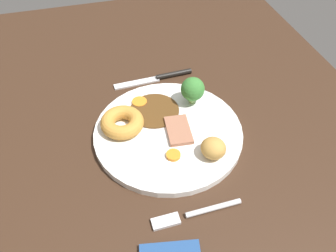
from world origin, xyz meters
The scene contains 11 objects.
dining_table centered at (0.00, 0.00, 1.80)cm, with size 120.00×84.00×3.60cm, color #382316.
dinner_plate centered at (0.12, 2.68, 4.30)cm, with size 28.89×28.89×1.40cm, color white.
gravy_pool centered at (5.92, 3.98, 5.15)cm, with size 10.21×10.21×0.30cm, color #563819.
meat_slice_main centered at (-0.92, 0.87, 5.40)cm, with size 7.41×4.45×0.80cm, color #9E664C.
yorkshire_pudding centered at (3.05, 11.03, 6.40)cm, with size 8.41×8.41×2.80cm, color #C68938.
roast_potato_left centered at (-8.09, -3.43, 6.83)cm, with size 4.44×4.62×3.66cm, color #BC8C42.
carrot_coin_front centered at (-6.54, 3.52, 5.32)cm, with size 2.63×2.63×0.65cm, color orange.
carrot_coin_back centered at (9.28, 6.38, 5.21)cm, with size 3.13×3.13×0.41cm, color orange.
broccoli_floret centered at (6.50, -4.30, 8.46)cm, with size 4.91×4.91×5.99cm.
fork centered at (-17.98, 3.23, 3.99)cm, with size 2.08×15.27×0.90cm.
knife centered at (17.61, -0.31, 4.05)cm, with size 2.30×18.55×1.20cm.
Camera 1 is at (-43.79, 14.81, 53.14)cm, focal length 36.47 mm.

